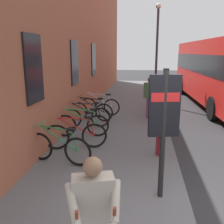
{
  "coord_description": "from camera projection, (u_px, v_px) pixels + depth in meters",
  "views": [
    {
      "loc": [
        -3.62,
        0.9,
        2.79
      ],
      "look_at": [
        2.37,
        1.67,
        1.33
      ],
      "focal_mm": 39.95,
      "sensor_mm": 36.0,
      "label": 1
    }
  ],
  "objects": [
    {
      "name": "ground",
      "position": [
        192.0,
        125.0,
        9.69
      ],
      "size": [
        60.0,
        60.0,
        0.0
      ],
      "primitive_type": "plane",
      "color": "#2D2D30"
    },
    {
      "name": "sidewalk_pavement",
      "position": [
        125.0,
        110.0,
        11.95
      ],
      "size": [
        24.0,
        3.5,
        0.12
      ],
      "primitive_type": "cube",
      "color": "slate",
      "rests_on": "ground"
    },
    {
      "name": "station_facade",
      "position": [
        86.0,
        27.0,
        12.23
      ],
      "size": [
        22.0,
        0.65,
        8.01
      ],
      "color": "#9E563D",
      "rests_on": "ground"
    },
    {
      "name": "bicycle_beside_lamp",
      "position": [
        59.0,
        148.0,
        6.07
      ],
      "size": [
        0.55,
        1.74,
        0.97
      ],
      "color": "black",
      "rests_on": "sidewalk_pavement"
    },
    {
      "name": "bicycle_under_window",
      "position": [
        76.0,
        135.0,
        6.98
      ],
      "size": [
        0.6,
        1.73,
        0.97
      ],
      "color": "black",
      "rests_on": "sidewalk_pavement"
    },
    {
      "name": "bicycle_far_end",
      "position": [
        82.0,
        125.0,
        8.0
      ],
      "size": [
        0.48,
        1.76,
        0.97
      ],
      "color": "black",
      "rests_on": "sidewalk_pavement"
    },
    {
      "name": "bicycle_end_of_row",
      "position": [
        86.0,
        117.0,
        8.92
      ],
      "size": [
        0.7,
        1.69,
        0.97
      ],
      "color": "black",
      "rests_on": "sidewalk_pavement"
    },
    {
      "name": "bicycle_nearest_sign",
      "position": [
        92.0,
        111.0,
        9.87
      ],
      "size": [
        0.48,
        1.76,
        0.97
      ],
      "color": "black",
      "rests_on": "sidewalk_pavement"
    },
    {
      "name": "bicycle_mid_rack",
      "position": [
        100.0,
        106.0,
        10.8
      ],
      "size": [
        0.48,
        1.76,
        0.97
      ],
      "color": "black",
      "rests_on": "sidewalk_pavement"
    },
    {
      "name": "transit_info_sign",
      "position": [
        164.0,
        115.0,
        4.37
      ],
      "size": [
        0.19,
        0.56,
        2.4
      ],
      "color": "black",
      "rests_on": "sidewalk_pavement"
    },
    {
      "name": "city_bus",
      "position": [
        219.0,
        69.0,
        13.15
      ],
      "size": [
        10.6,
        3.0,
        3.35
      ],
      "color": "red",
      "rests_on": "ground"
    },
    {
      "name": "pedestrian_by_facade",
      "position": [
        153.0,
        90.0,
        11.22
      ],
      "size": [
        0.51,
        0.5,
        1.66
      ],
      "color": "#4C724C",
      "rests_on": "sidewalk_pavement"
    },
    {
      "name": "pedestrian_crossing_street",
      "position": [
        161.0,
        121.0,
        6.37
      ],
      "size": [
        0.54,
        0.41,
        1.56
      ],
      "color": "maroon",
      "rests_on": "sidewalk_pavement"
    },
    {
      "name": "pedestrian_near_bus",
      "position": [
        150.0,
        93.0,
        10.1
      ],
      "size": [
        0.49,
        0.53,
        1.69
      ],
      "color": "#723F72",
      "rests_on": "sidewalk_pavement"
    },
    {
      "name": "tourist_with_hotdogs",
      "position": [
        94.0,
        209.0,
        2.74
      ],
      "size": [
        0.64,
        0.63,
        1.59
      ],
      "color": "#334C8C",
      "rests_on": "sidewalk_pavement"
    },
    {
      "name": "street_lamp",
      "position": [
        157.0,
        45.0,
        12.91
      ],
      "size": [
        0.28,
        0.28,
        5.04
      ],
      "color": "#333338",
      "rests_on": "sidewalk_pavement"
    }
  ]
}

